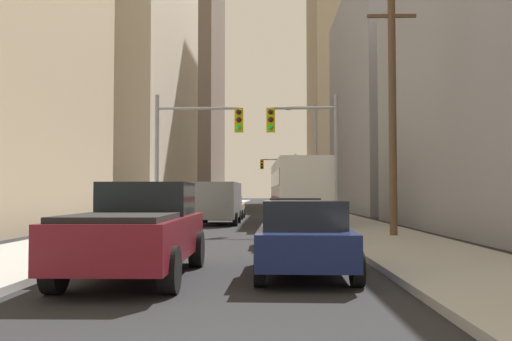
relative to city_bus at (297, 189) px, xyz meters
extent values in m
cube|color=#9E9E99|center=(-7.73, 23.28, -1.85)|extent=(3.67, 160.00, 0.15)
cube|color=#9E9E99|center=(2.60, 23.28, -1.85)|extent=(3.67, 160.00, 0.15)
cube|color=silver|center=(0.00, -0.01, 0.02)|extent=(2.84, 11.57, 2.90)
cube|color=black|center=(-1.26, -0.01, 0.54)|extent=(0.34, 10.58, 0.80)
cube|color=red|center=(-1.26, -0.01, -0.56)|extent=(0.33, 10.58, 0.28)
cylinder|color=black|center=(-1.17, 4.02, -1.43)|extent=(0.32, 1.00, 1.00)
cylinder|color=black|center=(1.18, 4.02, -1.43)|extent=(0.32, 1.00, 1.00)
cylinder|color=black|center=(-1.17, -3.23, -1.43)|extent=(0.32, 1.00, 1.00)
cylinder|color=black|center=(1.18, -3.23, -1.43)|extent=(0.32, 1.00, 1.00)
cube|color=maroon|center=(-4.19, -20.03, -1.13)|extent=(2.04, 5.41, 0.80)
cube|color=black|center=(-4.19, -19.06, -0.38)|extent=(1.81, 1.81, 0.70)
cube|color=black|center=(-4.19, -21.38, -0.68)|extent=(1.78, 2.39, 0.10)
cylinder|color=black|center=(-5.15, -18.30, -1.53)|extent=(0.28, 0.80, 0.80)
cylinder|color=black|center=(-3.23, -18.30, -1.53)|extent=(0.28, 0.80, 0.80)
cylinder|color=black|center=(-5.15, -21.76, -1.53)|extent=(0.28, 0.80, 0.80)
cylinder|color=black|center=(-3.23, -21.76, -1.53)|extent=(0.28, 0.80, 0.80)
cube|color=slate|center=(-4.25, -0.65, -0.62)|extent=(2.13, 5.25, 1.90)
cube|color=black|center=(-4.25, 1.95, -0.20)|extent=(1.76, 0.06, 0.60)
cylinder|color=black|center=(-5.21, 1.01, -1.57)|extent=(0.24, 0.72, 0.72)
cylinder|color=black|center=(-3.29, 1.01, -1.57)|extent=(0.24, 0.72, 0.72)
cylinder|color=black|center=(-5.21, -2.31, -1.57)|extent=(0.24, 0.72, 0.72)
cylinder|color=black|center=(-3.29, -2.31, -1.57)|extent=(0.24, 0.72, 0.72)
cube|color=#141E4C|center=(-0.89, -19.61, -1.28)|extent=(1.91, 4.25, 0.65)
cube|color=black|center=(-0.89, -19.76, -0.68)|extent=(1.63, 1.94, 0.55)
cylinder|color=black|center=(-1.75, -18.27, -1.61)|extent=(0.22, 0.64, 0.64)
cylinder|color=black|center=(-0.02, -18.27, -1.61)|extent=(0.22, 0.64, 0.64)
cylinder|color=black|center=(-1.75, -20.95, -1.61)|extent=(0.22, 0.64, 0.64)
cylinder|color=black|center=(-0.02, -20.95, -1.61)|extent=(0.22, 0.64, 0.64)
cube|color=#B7BABF|center=(-0.77, -12.63, -1.28)|extent=(1.80, 4.20, 0.65)
cube|color=black|center=(-0.77, -12.78, -0.68)|extent=(1.59, 1.90, 0.55)
cylinder|color=black|center=(-1.64, -11.28, -1.61)|extent=(0.22, 0.64, 0.64)
cylinder|color=black|center=(0.09, -11.28, -1.61)|extent=(0.22, 0.64, 0.64)
cylinder|color=black|center=(-1.64, -13.97, -1.61)|extent=(0.22, 0.64, 0.64)
cylinder|color=black|center=(0.09, -13.97, -1.61)|extent=(0.22, 0.64, 0.64)
cube|color=#C6B793|center=(-4.20, 6.40, -1.28)|extent=(1.86, 4.22, 0.65)
cube|color=black|center=(-4.20, 6.25, -0.68)|extent=(1.61, 1.92, 0.55)
cylinder|color=black|center=(-5.06, 7.74, -1.61)|extent=(0.22, 0.64, 0.64)
cylinder|color=black|center=(-3.33, 7.74, -1.61)|extent=(0.22, 0.64, 0.64)
cylinder|color=black|center=(-5.06, 5.06, -1.61)|extent=(0.22, 0.64, 0.64)
cylinder|color=black|center=(-3.33, 5.06, -1.61)|extent=(0.22, 0.64, 0.64)
cylinder|color=gray|center=(-6.49, -6.62, 1.07)|extent=(0.18, 0.18, 6.00)
cylinder|color=gray|center=(-4.69, -6.62, 3.47)|extent=(3.61, 0.12, 0.12)
cube|color=gold|center=(-2.88, -6.62, 2.95)|extent=(0.38, 0.30, 1.05)
sphere|color=black|center=(-2.88, -6.79, 3.29)|extent=(0.24, 0.24, 0.24)
sphere|color=black|center=(-2.88, -6.79, 2.95)|extent=(0.24, 0.24, 0.24)
sphere|color=#19D833|center=(-2.88, -6.79, 2.61)|extent=(0.24, 0.24, 0.24)
cylinder|color=gray|center=(1.36, -6.62, 1.07)|extent=(0.18, 0.18, 6.00)
cylinder|color=gray|center=(-0.07, -6.62, 3.47)|extent=(2.86, 0.12, 0.12)
cube|color=gold|center=(-1.49, -6.62, 2.95)|extent=(0.38, 0.30, 1.05)
sphere|color=black|center=(-1.49, -6.79, 3.29)|extent=(0.24, 0.24, 0.24)
sphere|color=black|center=(-1.49, -6.79, 2.95)|extent=(0.24, 0.24, 0.24)
sphere|color=#19D833|center=(-1.49, -6.79, 2.61)|extent=(0.24, 0.24, 0.24)
cylinder|color=gray|center=(1.36, 30.28, 1.07)|extent=(0.18, 0.18, 6.00)
cylinder|color=gray|center=(-0.47, 30.28, 3.47)|extent=(3.67, 0.12, 0.12)
cube|color=gold|center=(-2.31, 30.28, 2.95)|extent=(0.38, 0.30, 1.05)
sphere|color=red|center=(-2.31, 30.11, 3.29)|extent=(0.24, 0.24, 0.24)
sphere|color=black|center=(-2.31, 30.11, 2.95)|extent=(0.24, 0.24, 0.24)
sphere|color=black|center=(-2.31, 30.11, 2.61)|extent=(0.24, 0.24, 0.24)
cylinder|color=brown|center=(2.97, -10.41, 2.89)|extent=(0.28, 0.28, 9.64)
cube|color=brown|center=(2.97, -10.41, 6.31)|extent=(1.80, 0.12, 0.12)
cylinder|color=gray|center=(1.46, 5.32, 1.82)|extent=(0.16, 0.16, 7.50)
cylinder|color=gray|center=(0.59, 5.32, 5.37)|extent=(1.74, 0.10, 0.10)
ellipsoid|color=#4C4C51|center=(-0.28, 5.32, 5.27)|extent=(0.56, 0.32, 0.20)
cube|color=#B7A893|center=(-18.08, 22.89, 15.78)|extent=(15.81, 27.20, 35.42)
cube|color=#66564C|center=(-20.08, 64.63, 20.89)|extent=(19.97, 26.17, 45.63)
cube|color=#93939E|center=(18.15, 21.36, 8.36)|extent=(25.19, 25.56, 20.57)
cube|color=tan|center=(13.07, 65.95, 26.00)|extent=(14.37, 24.06, 55.86)
camera|label=1|loc=(-1.60, -31.03, -0.27)|focal=39.39mm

